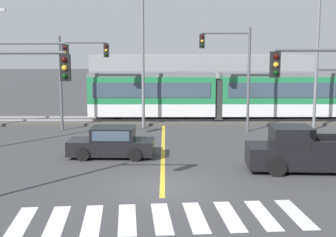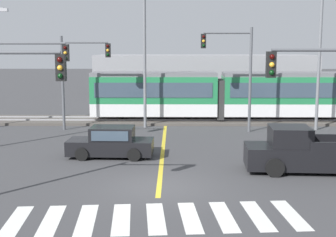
{
  "view_description": "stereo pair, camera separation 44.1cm",
  "coord_description": "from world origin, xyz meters",
  "px_view_note": "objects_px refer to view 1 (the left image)",
  "views": [
    {
      "loc": [
        0.11,
        -17.54,
        5.41
      ],
      "look_at": [
        0.26,
        7.34,
        1.6
      ],
      "focal_mm": 50.0,
      "sensor_mm": 36.0,
      "label": 1
    },
    {
      "loc": [
        0.55,
        -17.54,
        5.41
      ],
      "look_at": [
        0.26,
        7.34,
        1.6
      ],
      "focal_mm": 50.0,
      "sensor_mm": 36.0,
      "label": 2
    }
  ],
  "objects_px": {
    "sedan_crossing": "(112,143)",
    "street_lamp_east": "(320,46)",
    "pickup_truck": "(306,152)",
    "light_rail_tram": "(217,94)",
    "street_lamp_centre": "(145,50)",
    "traffic_light_far_left": "(77,69)",
    "traffic_light_mid_left": "(18,73)",
    "traffic_light_far_right": "(233,64)",
    "traffic_light_near_left": "(2,97)"
  },
  "relations": [
    {
      "from": "traffic_light_far_right",
      "to": "traffic_light_mid_left",
      "type": "distance_m",
      "value": 13.04
    },
    {
      "from": "pickup_truck",
      "to": "street_lamp_east",
      "type": "distance_m",
      "value": 12.05
    },
    {
      "from": "street_lamp_east",
      "to": "traffic_light_far_right",
      "type": "bearing_deg",
      "value": -172.82
    },
    {
      "from": "traffic_light_mid_left",
      "to": "pickup_truck",
      "type": "bearing_deg",
      "value": -19.56
    },
    {
      "from": "pickup_truck",
      "to": "traffic_light_mid_left",
      "type": "height_order",
      "value": "traffic_light_mid_left"
    },
    {
      "from": "light_rail_tram",
      "to": "traffic_light_far_right",
      "type": "relative_size",
      "value": 2.79
    },
    {
      "from": "traffic_light_far_left",
      "to": "traffic_light_mid_left",
      "type": "distance_m",
      "value": 5.74
    },
    {
      "from": "traffic_light_far_left",
      "to": "pickup_truck",
      "type": "bearing_deg",
      "value": -40.89
    },
    {
      "from": "light_rail_tram",
      "to": "street_lamp_centre",
      "type": "xyz_separation_m",
      "value": [
        -5.11,
        -2.55,
        3.2
      ]
    },
    {
      "from": "pickup_truck",
      "to": "traffic_light_near_left",
      "type": "bearing_deg",
      "value": -159.88
    },
    {
      "from": "street_lamp_centre",
      "to": "street_lamp_east",
      "type": "height_order",
      "value": "street_lamp_east"
    },
    {
      "from": "sedan_crossing",
      "to": "pickup_truck",
      "type": "bearing_deg",
      "value": -16.65
    },
    {
      "from": "pickup_truck",
      "to": "traffic_light_near_left",
      "type": "relative_size",
      "value": 0.99
    },
    {
      "from": "light_rail_tram",
      "to": "traffic_light_near_left",
      "type": "distance_m",
      "value": 20.43
    },
    {
      "from": "street_lamp_centre",
      "to": "light_rail_tram",
      "type": "bearing_deg",
      "value": 26.49
    },
    {
      "from": "street_lamp_east",
      "to": "light_rail_tram",
      "type": "bearing_deg",
      "value": 151.69
    },
    {
      "from": "pickup_truck",
      "to": "traffic_light_far_right",
      "type": "relative_size",
      "value": 0.83
    },
    {
      "from": "traffic_light_far_left",
      "to": "traffic_light_far_right",
      "type": "distance_m",
      "value": 10.06
    },
    {
      "from": "traffic_light_far_left",
      "to": "street_lamp_east",
      "type": "height_order",
      "value": "street_lamp_east"
    },
    {
      "from": "light_rail_tram",
      "to": "street_lamp_centre",
      "type": "height_order",
      "value": "street_lamp_centre"
    },
    {
      "from": "traffic_light_near_left",
      "to": "street_lamp_east",
      "type": "relative_size",
      "value": 0.57
    },
    {
      "from": "light_rail_tram",
      "to": "street_lamp_centre",
      "type": "distance_m",
      "value": 6.54
    },
    {
      "from": "traffic_light_near_left",
      "to": "traffic_light_far_right",
      "type": "relative_size",
      "value": 0.84
    },
    {
      "from": "traffic_light_mid_left",
      "to": "sedan_crossing",
      "type": "bearing_deg",
      "value": -24.28
    },
    {
      "from": "light_rail_tram",
      "to": "traffic_light_near_left",
      "type": "xyz_separation_m",
      "value": [
        -9.32,
        -18.1,
        1.69
      ]
    },
    {
      "from": "sedan_crossing",
      "to": "light_rail_tram",
      "type": "bearing_deg",
      "value": 59.99
    },
    {
      "from": "pickup_truck",
      "to": "traffic_light_far_right",
      "type": "bearing_deg",
      "value": 100.99
    },
    {
      "from": "sedan_crossing",
      "to": "pickup_truck",
      "type": "height_order",
      "value": "pickup_truck"
    },
    {
      "from": "traffic_light_far_left",
      "to": "street_lamp_east",
      "type": "xyz_separation_m",
      "value": [
        15.76,
        0.11,
        1.47
      ]
    },
    {
      "from": "pickup_truck",
      "to": "street_lamp_centre",
      "type": "relative_size",
      "value": 0.59
    },
    {
      "from": "sedan_crossing",
      "to": "pickup_truck",
      "type": "distance_m",
      "value": 9.25
    },
    {
      "from": "light_rail_tram",
      "to": "pickup_truck",
      "type": "relative_size",
      "value": 3.36
    },
    {
      "from": "street_lamp_east",
      "to": "traffic_light_near_left",
      "type": "bearing_deg",
      "value": -136.59
    },
    {
      "from": "sedan_crossing",
      "to": "street_lamp_east",
      "type": "distance_m",
      "value": 15.64
    },
    {
      "from": "traffic_light_far_left",
      "to": "traffic_light_far_right",
      "type": "relative_size",
      "value": 0.92
    },
    {
      "from": "traffic_light_mid_left",
      "to": "street_lamp_centre",
      "type": "xyz_separation_m",
      "value": [
        6.51,
        6.27,
        1.22
      ]
    },
    {
      "from": "pickup_truck",
      "to": "street_lamp_centre",
      "type": "bearing_deg",
      "value": 123.77
    },
    {
      "from": "light_rail_tram",
      "to": "pickup_truck",
      "type": "distance_m",
      "value": 14.06
    },
    {
      "from": "traffic_light_far_left",
      "to": "traffic_light_far_right",
      "type": "bearing_deg",
      "value": -3.49
    },
    {
      "from": "traffic_light_far_right",
      "to": "street_lamp_centre",
      "type": "xyz_separation_m",
      "value": [
        -5.64,
        1.54,
        0.89
      ]
    },
    {
      "from": "street_lamp_centre",
      "to": "traffic_light_near_left",
      "type": "bearing_deg",
      "value": -105.13
    },
    {
      "from": "traffic_light_far_right",
      "to": "street_lamp_east",
      "type": "relative_size",
      "value": 0.68
    },
    {
      "from": "traffic_light_mid_left",
      "to": "traffic_light_far_right",
      "type": "bearing_deg",
      "value": 21.23
    },
    {
      "from": "traffic_light_far_left",
      "to": "traffic_light_mid_left",
      "type": "xyz_separation_m",
      "value": [
        -2.12,
        -5.33,
        0.01
      ]
    },
    {
      "from": "traffic_light_near_left",
      "to": "traffic_light_far_right",
      "type": "xyz_separation_m",
      "value": [
        9.85,
        14.01,
        0.62
      ]
    },
    {
      "from": "pickup_truck",
      "to": "sedan_crossing",
      "type": "bearing_deg",
      "value": 163.35
    },
    {
      "from": "light_rail_tram",
      "to": "traffic_light_far_right",
      "type": "xyz_separation_m",
      "value": [
        0.53,
        -4.09,
        2.31
      ]
    },
    {
      "from": "pickup_truck",
      "to": "traffic_light_far_right",
      "type": "xyz_separation_m",
      "value": [
        -1.89,
        9.71,
        3.51
      ]
    },
    {
      "from": "sedan_crossing",
      "to": "traffic_light_far_right",
      "type": "height_order",
      "value": "traffic_light_far_right"
    },
    {
      "from": "pickup_truck",
      "to": "traffic_light_near_left",
      "type": "distance_m",
      "value": 12.82
    }
  ]
}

